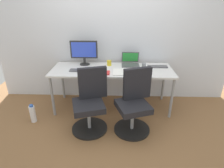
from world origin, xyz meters
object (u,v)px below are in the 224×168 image
Objects in this scene: water_bottle_on_floor at (33,114)px; open_laptop at (130,62)px; office_chair_right at (134,104)px; coffee_mug at (109,63)px; desktop_monitor at (84,51)px; office_chair_left at (90,103)px.

open_laptop is at bearing 25.42° from water_bottle_on_floor.
office_chair_right is 3.03× the size of water_bottle_on_floor.
coffee_mug is (1.20, 0.70, 0.64)m from water_bottle_on_floor.
open_laptop is (1.58, 0.75, 0.65)m from water_bottle_on_floor.
coffee_mug is (-0.40, 0.81, 0.36)m from office_chair_right.
water_bottle_on_floor is at bearing -135.82° from desktop_monitor.
office_chair_left is 1.00m from water_bottle_on_floor.
desktop_monitor is at bearing -178.79° from open_laptop.
desktop_monitor reaches higher than coffee_mug.
office_chair_left is at bearing -107.02° from coffee_mug.
coffee_mug is (-0.38, -0.05, -0.01)m from open_laptop.
office_chair_left is at bearing 179.92° from office_chair_right.
office_chair_right is 0.97m from coffee_mug.
water_bottle_on_floor is (-0.96, 0.11, -0.28)m from office_chair_left.
office_chair_right is at bearing -44.75° from desktop_monitor.
desktop_monitor is 1.55× the size of open_laptop.
desktop_monitor reaches higher than open_laptop.
desktop_monitor reaches higher than water_bottle_on_floor.
open_laptop is 0.38m from coffee_mug.
open_laptop is at bearing 7.73° from coffee_mug.
open_laptop is (-0.02, 0.86, 0.37)m from office_chair_right.
office_chair_right is 10.22× the size of coffee_mug.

